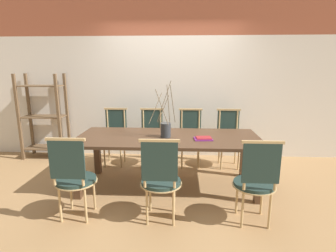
% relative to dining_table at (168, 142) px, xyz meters
% --- Properties ---
extents(ground_plane, '(16.00, 16.00, 0.00)m').
position_rel_dining_table_xyz_m(ground_plane, '(0.00, 0.00, -0.65)').
color(ground_plane, '#A87F51').
extents(wall_rear, '(12.00, 0.06, 3.20)m').
position_rel_dining_table_xyz_m(wall_rear, '(0.00, 1.42, 0.95)').
color(wall_rear, silver).
rests_on(wall_rear, ground_plane).
extents(dining_table, '(2.51, 1.05, 0.74)m').
position_rel_dining_table_xyz_m(dining_table, '(0.00, 0.00, 0.00)').
color(dining_table, '#4C3321').
rests_on(dining_table, ground_plane).
extents(chair_near_leftend, '(0.46, 0.46, 0.98)m').
position_rel_dining_table_xyz_m(chair_near_leftend, '(-0.99, -0.88, -0.14)').
color(chair_near_leftend, '#233833').
rests_on(chair_near_leftend, ground_plane).
extents(chair_near_left, '(0.46, 0.46, 0.98)m').
position_rel_dining_table_xyz_m(chair_near_left, '(-0.03, -0.88, -0.14)').
color(chair_near_left, '#233833').
rests_on(chair_near_left, ground_plane).
extents(chair_near_center, '(0.46, 0.46, 0.98)m').
position_rel_dining_table_xyz_m(chair_near_center, '(0.98, -0.88, -0.14)').
color(chair_near_center, '#233833').
rests_on(chair_near_center, ground_plane).
extents(chair_far_leftend, '(0.46, 0.46, 0.98)m').
position_rel_dining_table_xyz_m(chair_far_leftend, '(-0.98, 0.88, -0.14)').
color(chair_far_leftend, '#233833').
rests_on(chair_far_leftend, ground_plane).
extents(chair_far_left, '(0.46, 0.46, 0.98)m').
position_rel_dining_table_xyz_m(chair_far_left, '(-0.34, 0.88, -0.14)').
color(chair_far_left, '#233833').
rests_on(chair_far_left, ground_plane).
extents(chair_far_center, '(0.46, 0.46, 0.98)m').
position_rel_dining_table_xyz_m(chair_far_center, '(0.34, 0.88, -0.14)').
color(chair_far_center, '#233833').
rests_on(chair_far_center, ground_plane).
extents(chair_far_right, '(0.46, 0.46, 0.98)m').
position_rel_dining_table_xyz_m(chair_far_right, '(0.99, 0.88, -0.14)').
color(chair_far_right, '#233833').
rests_on(chair_far_right, ground_plane).
extents(vase_centerpiece, '(0.36, 0.36, 0.76)m').
position_rel_dining_table_xyz_m(vase_centerpiece, '(-0.03, -0.03, 0.20)').
color(vase_centerpiece, '#33383D').
rests_on(vase_centerpiece, dining_table).
extents(book_stack, '(0.25, 0.20, 0.03)m').
position_rel_dining_table_xyz_m(book_stack, '(0.48, -0.12, 0.10)').
color(book_stack, '#842D8C').
rests_on(book_stack, dining_table).
extents(shelving_rack, '(0.78, 0.40, 1.56)m').
position_rel_dining_table_xyz_m(shelving_rack, '(-2.37, 1.15, 0.12)').
color(shelving_rack, brown).
rests_on(shelving_rack, ground_plane).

